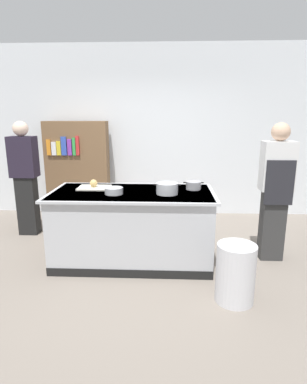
# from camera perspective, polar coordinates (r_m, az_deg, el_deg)

# --- Properties ---
(ground_plane) EXTENTS (10.00, 10.00, 0.00)m
(ground_plane) POSITION_cam_1_polar(r_m,az_deg,el_deg) (4.12, -3.68, -12.18)
(ground_plane) COLOR slate
(back_wall) EXTENTS (6.40, 0.12, 3.00)m
(back_wall) POSITION_cam_1_polar(r_m,az_deg,el_deg) (5.81, -1.65, 10.78)
(back_wall) COLOR silver
(back_wall) RESTS_ON ground_plane
(counter_island) EXTENTS (1.98, 0.98, 0.90)m
(counter_island) POSITION_cam_1_polar(r_m,az_deg,el_deg) (3.94, -3.79, -6.10)
(counter_island) COLOR #B7BABF
(counter_island) RESTS_ON ground_plane
(cutting_board) EXTENTS (0.40, 0.28, 0.02)m
(cutting_board) POSITION_cam_1_polar(r_m,az_deg,el_deg) (4.04, -10.64, 0.77)
(cutting_board) COLOR silver
(cutting_board) RESTS_ON counter_island
(onion) EXTENTS (0.10, 0.10, 0.10)m
(onion) POSITION_cam_1_polar(r_m,az_deg,el_deg) (4.03, -10.78, 1.56)
(onion) COLOR tan
(onion) RESTS_ON cutting_board
(stock_pot) EXTENTS (0.32, 0.26, 0.13)m
(stock_pot) POSITION_cam_1_polar(r_m,az_deg,el_deg) (3.69, 2.48, 0.64)
(stock_pot) COLOR #B7BABF
(stock_pot) RESTS_ON counter_island
(sauce_pan) EXTENTS (0.25, 0.19, 0.10)m
(sauce_pan) POSITION_cam_1_polar(r_m,az_deg,el_deg) (3.95, 7.24, 1.20)
(sauce_pan) COLOR #99999E
(sauce_pan) RESTS_ON counter_island
(mixing_bowl) EXTENTS (0.21, 0.21, 0.08)m
(mixing_bowl) POSITION_cam_1_polar(r_m,az_deg,el_deg) (3.72, -7.18, 0.22)
(mixing_bowl) COLOR #B7BABF
(mixing_bowl) RESTS_ON counter_island
(trash_bin) EXTENTS (0.38, 0.38, 0.59)m
(trash_bin) POSITION_cam_1_polar(r_m,az_deg,el_deg) (3.29, 14.60, -14.01)
(trash_bin) COLOR silver
(trash_bin) RESTS_ON ground_plane
(person_chef) EXTENTS (0.38, 0.25, 1.72)m
(person_chef) POSITION_cam_1_polar(r_m,az_deg,el_deg) (4.15, 21.20, 0.47)
(person_chef) COLOR #323232
(person_chef) RESTS_ON ground_plane
(person_guest) EXTENTS (0.38, 0.24, 1.72)m
(person_guest) POSITION_cam_1_polar(r_m,az_deg,el_deg) (5.11, -22.20, 2.70)
(person_guest) COLOR black
(person_guest) RESTS_ON ground_plane
(bookshelf) EXTENTS (1.10, 0.31, 1.70)m
(bookshelf) POSITION_cam_1_polar(r_m,az_deg,el_deg) (5.79, -13.54, 3.96)
(bookshelf) COLOR brown
(bookshelf) RESTS_ON ground_plane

